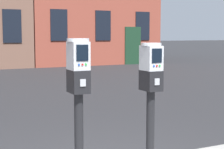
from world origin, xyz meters
name	(u,v)px	position (x,y,z in m)	size (l,w,h in m)	color
parking_meter_near_kerb	(78,86)	(-0.59, -0.31, 1.18)	(0.22, 0.26, 1.51)	black
parking_meter_twin_adjacent	(151,85)	(0.25, -0.31, 1.14)	(0.22, 0.26, 1.45)	black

